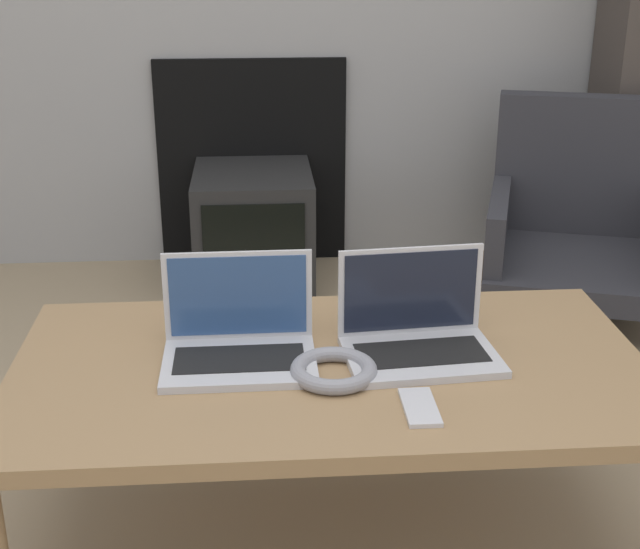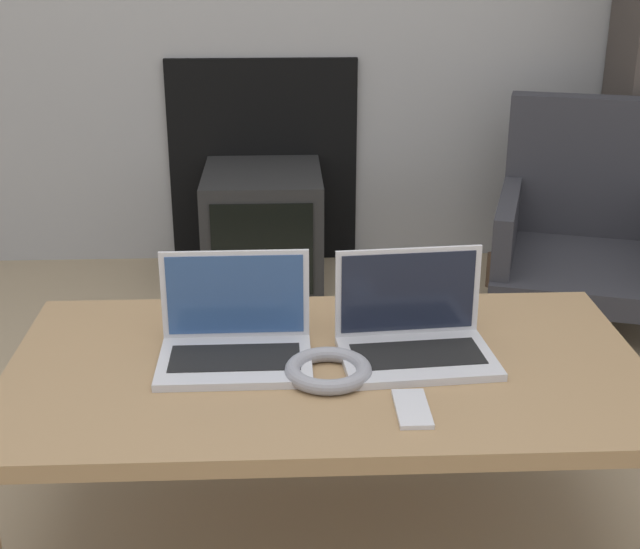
{
  "view_description": "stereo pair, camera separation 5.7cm",
  "coord_description": "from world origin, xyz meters",
  "px_view_note": "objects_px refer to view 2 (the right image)",
  "views": [
    {
      "loc": [
        -0.14,
        -1.28,
        1.24
      ],
      "look_at": [
        0.0,
        0.65,
        0.48
      ],
      "focal_mm": 50.0,
      "sensor_mm": 36.0,
      "label": 1
    },
    {
      "loc": [
        -0.09,
        -1.29,
        1.24
      ],
      "look_at": [
        0.0,
        0.65,
        0.48
      ],
      "focal_mm": 50.0,
      "sensor_mm": 36.0,
      "label": 2
    }
  ],
  "objects_px": {
    "headphones": "(329,370)",
    "armchair": "(591,221)",
    "phone": "(412,409)",
    "laptop_left": "(235,337)",
    "laptop_right": "(414,333)",
    "tv": "(263,228)"
  },
  "relations": [
    {
      "from": "tv",
      "to": "phone",
      "type": "bearing_deg",
      "value": -79.77
    },
    {
      "from": "laptop_right",
      "to": "phone",
      "type": "relative_size",
      "value": 2.42
    },
    {
      "from": "headphones",
      "to": "armchair",
      "type": "distance_m",
      "value": 1.6
    },
    {
      "from": "headphones",
      "to": "laptop_left",
      "type": "bearing_deg",
      "value": 152.08
    },
    {
      "from": "phone",
      "to": "tv",
      "type": "xyz_separation_m",
      "value": [
        -0.3,
        1.68,
        -0.2
      ]
    },
    {
      "from": "laptop_left",
      "to": "tv",
      "type": "relative_size",
      "value": 0.63
    },
    {
      "from": "laptop_left",
      "to": "armchair",
      "type": "height_order",
      "value": "armchair"
    },
    {
      "from": "phone",
      "to": "armchair",
      "type": "height_order",
      "value": "armchair"
    },
    {
      "from": "laptop_right",
      "to": "tv",
      "type": "relative_size",
      "value": 0.66
    },
    {
      "from": "laptop_left",
      "to": "laptop_right",
      "type": "relative_size",
      "value": 0.95
    },
    {
      "from": "phone",
      "to": "headphones",
      "type": "bearing_deg",
      "value": 136.8
    },
    {
      "from": "headphones",
      "to": "phone",
      "type": "bearing_deg",
      "value": -43.2
    },
    {
      "from": "headphones",
      "to": "laptop_right",
      "type": "bearing_deg",
      "value": 28.62
    },
    {
      "from": "laptop_right",
      "to": "armchair",
      "type": "relative_size",
      "value": 0.4
    },
    {
      "from": "phone",
      "to": "armchair",
      "type": "bearing_deg",
      "value": 59.98
    },
    {
      "from": "headphones",
      "to": "tv",
      "type": "relative_size",
      "value": 0.35
    },
    {
      "from": "laptop_right",
      "to": "tv",
      "type": "xyz_separation_m",
      "value": [
        -0.34,
        1.44,
        -0.24
      ]
    },
    {
      "from": "headphones",
      "to": "tv",
      "type": "xyz_separation_m",
      "value": [
        -0.16,
        1.54,
        -0.21
      ]
    },
    {
      "from": "laptop_left",
      "to": "armchair",
      "type": "xyz_separation_m",
      "value": [
        1.15,
        1.18,
        -0.15
      ]
    },
    {
      "from": "laptop_right",
      "to": "armchair",
      "type": "height_order",
      "value": "armchair"
    },
    {
      "from": "laptop_right",
      "to": "armchair",
      "type": "distance_m",
      "value": 1.42
    },
    {
      "from": "headphones",
      "to": "armchair",
      "type": "bearing_deg",
      "value": 52.94
    }
  ]
}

